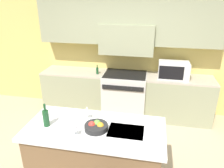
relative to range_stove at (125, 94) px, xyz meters
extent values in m
cube|color=#DBC166|center=(0.00, 0.36, 0.87)|extent=(10.00, 0.06, 2.70)
cube|color=gray|center=(0.00, 0.16, 1.50)|extent=(3.61, 0.34, 0.85)
cube|color=gray|center=(0.00, 0.13, 1.17)|extent=(1.10, 0.40, 0.60)
cube|color=gray|center=(-1.13, 0.02, -0.03)|extent=(1.35, 0.62, 0.90)
cube|color=#B2A893|center=(-1.13, 0.02, 0.44)|extent=(1.35, 0.62, 0.03)
cube|color=gray|center=(1.13, 0.02, -0.03)|extent=(1.35, 0.62, 0.90)
cube|color=#B2A893|center=(1.13, 0.02, 0.44)|extent=(1.35, 0.62, 0.03)
cube|color=beige|center=(0.00, 0.00, -0.01)|extent=(0.90, 0.66, 0.94)
cube|color=black|center=(0.00, 0.00, 0.47)|extent=(0.87, 0.61, 0.01)
cube|color=black|center=(0.00, -0.34, 0.29)|extent=(0.83, 0.02, 0.09)
cylinder|color=black|center=(-0.35, -0.35, 0.29)|extent=(0.04, 0.02, 0.04)
cylinder|color=black|center=(-0.18, -0.35, 0.29)|extent=(0.04, 0.02, 0.04)
cylinder|color=black|center=(0.00, -0.35, 0.29)|extent=(0.04, 0.02, 0.04)
cylinder|color=black|center=(0.18, -0.35, 0.29)|extent=(0.04, 0.02, 0.04)
cylinder|color=black|center=(0.35, -0.35, 0.29)|extent=(0.04, 0.02, 0.04)
cube|color=silver|center=(0.97, 0.02, 0.62)|extent=(0.60, 0.36, 0.32)
cube|color=black|center=(0.91, -0.16, 0.62)|extent=(0.46, 0.01, 0.27)
cube|color=brown|center=(-0.11, -2.01, -0.03)|extent=(1.66, 0.78, 0.89)
cube|color=white|center=(-0.11, -2.01, 0.44)|extent=(1.77, 0.85, 0.04)
cube|color=#2D2D30|center=(0.29, -2.01, 0.45)|extent=(0.44, 0.32, 0.01)
cylinder|color=#B2B2B7|center=(0.29, -1.82, 0.46)|extent=(0.02, 0.02, 0.00)
cylinder|color=#194723|center=(-0.72, -2.08, 0.57)|extent=(0.08, 0.08, 0.22)
cylinder|color=#194723|center=(-0.72, -2.08, 0.72)|extent=(0.03, 0.03, 0.09)
cylinder|color=white|center=(-0.30, -2.21, 0.46)|extent=(0.07, 0.07, 0.01)
cylinder|color=white|center=(-0.30, -2.21, 0.50)|extent=(0.01, 0.01, 0.07)
cone|color=white|center=(-0.30, -2.21, 0.59)|extent=(0.08, 0.08, 0.11)
cylinder|color=white|center=(-0.26, -1.81, 0.46)|extent=(0.07, 0.07, 0.01)
cylinder|color=white|center=(-0.26, -1.81, 0.50)|extent=(0.01, 0.01, 0.07)
cone|color=white|center=(-0.26, -1.81, 0.59)|extent=(0.08, 0.08, 0.11)
cylinder|color=black|center=(-0.08, -2.04, 0.50)|extent=(0.29, 0.29, 0.07)
sphere|color=red|center=(-0.14, -2.04, 0.52)|extent=(0.09, 0.09, 0.09)
sphere|color=gold|center=(-0.02, -2.04, 0.52)|extent=(0.09, 0.09, 0.09)
sphere|color=#66A83D|center=(-0.08, -2.00, 0.52)|extent=(0.10, 0.10, 0.10)
cylinder|color=#194723|center=(-0.59, -0.05, 0.52)|extent=(0.05, 0.05, 0.14)
cylinder|color=#194723|center=(-0.59, -0.05, 0.62)|extent=(0.02, 0.02, 0.06)
camera|label=1|loc=(0.55, -4.26, 2.03)|focal=35.00mm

